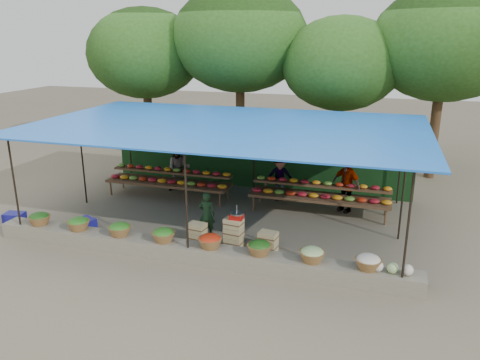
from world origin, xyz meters
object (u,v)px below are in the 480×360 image
(vendor_seated, at_px, (207,214))
(blue_crate_back, at_px, (87,224))
(crate_counter, at_px, (233,235))
(blue_crate_front, at_px, (15,218))
(weighing_scale, at_px, (237,216))

(vendor_seated, xyz_separation_m, blue_crate_back, (-3.38, -0.58, -0.46))
(crate_counter, height_order, blue_crate_front, crate_counter)
(crate_counter, xyz_separation_m, blue_crate_back, (-4.25, -0.12, -0.16))
(weighing_scale, relative_size, vendor_seated, 0.30)
(vendor_seated, distance_m, blue_crate_back, 3.46)
(vendor_seated, distance_m, blue_crate_front, 5.66)
(blue_crate_back, bearing_deg, crate_counter, 23.97)
(weighing_scale, bearing_deg, blue_crate_back, -178.38)
(blue_crate_front, distance_m, blue_crate_back, 2.22)
(weighing_scale, bearing_deg, blue_crate_front, -176.47)
(vendor_seated, xyz_separation_m, blue_crate_front, (-5.58, -0.86, -0.45))
(crate_counter, bearing_deg, vendor_seated, 152.68)
(weighing_scale, distance_m, blue_crate_back, 4.42)
(crate_counter, distance_m, blue_crate_front, 6.47)
(crate_counter, xyz_separation_m, blue_crate_front, (-6.45, -0.40, -0.15))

